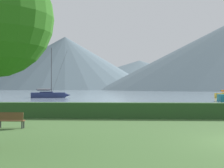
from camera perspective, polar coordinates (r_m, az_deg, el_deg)
harbor_water at (r=151.43m, az=5.11°, el=-1.47°), size 320.00×246.00×0.00m
hedge_line at (r=25.98m, az=15.42°, el=-4.55°), size 80.00×1.20×1.21m
sailboat_slip_3 at (r=75.20m, az=-11.02°, el=-1.83°), size 8.97×3.87×11.44m
park_bench_under_tree at (r=20.05m, az=-17.38°, el=-5.95°), size 1.57×0.48×0.95m
distant_hill_central_peak at (r=352.83m, az=-8.27°, el=3.66°), size 193.18×193.18×56.70m
distant_hill_east_ridge at (r=421.64m, az=-10.63°, el=2.91°), size 298.02×298.02×55.70m
distant_hill_far_shoulder at (r=415.86m, az=4.83°, el=1.63°), size 238.47×238.47×36.51m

